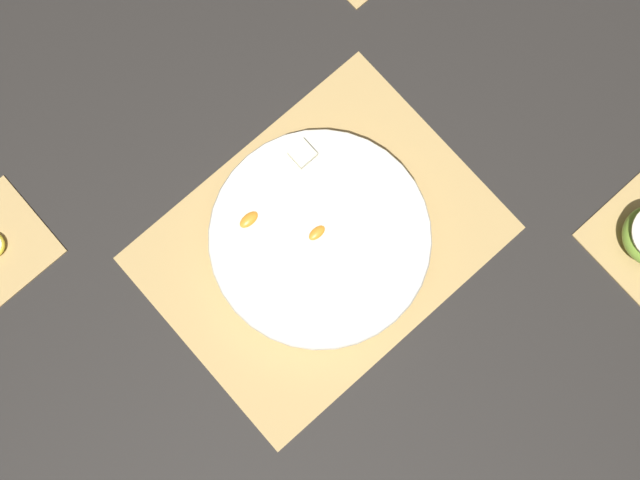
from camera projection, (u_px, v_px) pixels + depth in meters
name	position (u px, v px, depth m)	size (l,w,h in m)	color
ground_plane	(320.00, 243.00, 1.04)	(6.00, 6.00, 0.00)	black
bamboo_mat_center	(320.00, 243.00, 1.03)	(0.46, 0.35, 0.01)	tan
fruit_salad_bowl	(320.00, 239.00, 1.00)	(0.30, 0.30, 0.06)	silver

